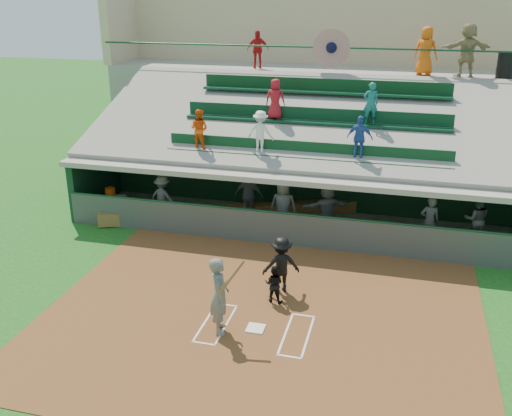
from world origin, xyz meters
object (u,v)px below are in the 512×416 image
(white_table, at_px, (114,205))
(water_cooler, at_px, (110,193))
(home_plate, at_px, (256,328))
(trash_bin, at_px, (506,65))
(batter_at_plate, at_px, (220,295))
(catcher, at_px, (274,284))

(white_table, bearing_deg, water_cooler, -153.87)
(home_plate, relative_size, white_table, 0.57)
(white_table, bearing_deg, trash_bin, 17.05)
(batter_at_plate, relative_size, water_cooler, 5.46)
(home_plate, distance_m, white_table, 9.21)
(home_plate, height_order, white_table, white_table)
(trash_bin, bearing_deg, home_plate, -118.32)
(home_plate, relative_size, water_cooler, 1.20)
(catcher, xyz_separation_m, water_cooler, (-7.16, 4.56, 0.34))
(water_cooler, bearing_deg, white_table, 33.86)
(catcher, bearing_deg, batter_at_plate, 64.03)
(batter_at_plate, relative_size, catcher, 1.88)
(white_table, bearing_deg, catcher, -40.82)
(white_table, distance_m, water_cooler, 0.52)
(batter_at_plate, distance_m, water_cooler, 8.82)
(catcher, distance_m, trash_bin, 13.46)
(home_plate, height_order, water_cooler, water_cooler)
(white_table, xyz_separation_m, water_cooler, (-0.08, -0.05, 0.51))
(water_cooler, relative_size, trash_bin, 0.37)
(home_plate, xyz_separation_m, trash_bin, (6.62, 12.29, 5.05))
(batter_at_plate, xyz_separation_m, white_table, (-6.14, 6.31, -0.63))
(water_cooler, distance_m, trash_bin, 15.62)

